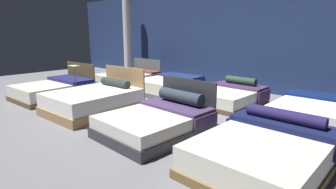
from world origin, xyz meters
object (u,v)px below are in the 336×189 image
bed_0 (55,90)px  price_sign (76,89)px  bed_7 (313,111)px  bed_4 (129,79)px  bed_1 (94,101)px  support_pillar (128,36)px  bed_2 (158,121)px  bed_6 (229,96)px  bed_3 (264,152)px  bed_5 (169,85)px

bed_0 → price_sign: bearing=2.5°
bed_7 → price_sign: size_ratio=1.95×
price_sign → bed_4: bearing=111.4°
bed_1 → support_pillar: bearing=129.9°
bed_2 → support_pillar: 7.51m
bed_6 → price_sign: (-3.17, -2.81, 0.19)m
bed_7 → support_pillar: (-8.04, 1.36, 1.53)m
bed_1 → bed_3: 4.30m
support_pillar → bed_5: bearing=-21.0°
bed_2 → bed_1: bearing=-177.2°
bed_2 → bed_7: (2.04, 2.90, -0.03)m
bed_5 → bed_6: bed_6 is taller
bed_2 → bed_4: size_ratio=0.98×
bed_0 → price_sign: (1.08, 0.09, 0.16)m
price_sign → bed_2: bearing=-1.6°
bed_5 → price_sign: (-1.03, -2.72, 0.16)m
bed_6 → bed_1: bearing=-124.0°
bed_2 → bed_6: bearing=93.9°
bed_4 → bed_6: bed_4 is taller
bed_0 → bed_2: bed_0 is taller
bed_1 → bed_5: size_ratio=1.11×
bed_1 → bed_7: (4.22, 2.92, -0.07)m
bed_0 → bed_3: size_ratio=0.98×
bed_1 → bed_7: bed_1 is taller
bed_3 → price_sign: (-5.37, 0.10, 0.15)m
bed_6 → bed_5: bearing=-175.7°
bed_7 → bed_6: bearing=-179.9°
bed_0 → bed_5: 3.51m
bed_6 → price_sign: bearing=-136.6°
bed_6 → price_sign: 4.24m
bed_1 → bed_5: bed_1 is taller
price_sign → bed_5: bearing=69.3°
bed_2 → support_pillar: size_ratio=0.59×
bed_0 → bed_5: size_ratio=1.08×
bed_2 → bed_7: size_ratio=0.99×
bed_0 → price_sign: price_sign is taller
bed_7 → bed_5: bearing=-178.8°
bed_0 → bed_1: bearing=-2.7°
bed_0 → bed_3: bearing=-2.4°
bed_4 → bed_7: size_ratio=1.01×
bed_7 → bed_0: bearing=-155.6°
bed_5 → bed_4: bearing=177.6°
bed_7 → price_sign: price_sign is taller
bed_6 → bed_7: bearing=2.1°
bed_7 → support_pillar: 8.29m
bed_4 → bed_6: bearing=2.5°
bed_6 → support_pillar: support_pillar is taller
bed_3 → bed_6: bed_3 is taller
bed_6 → bed_7: bed_6 is taller
bed_3 → bed_4: (-6.46, 2.88, -0.03)m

